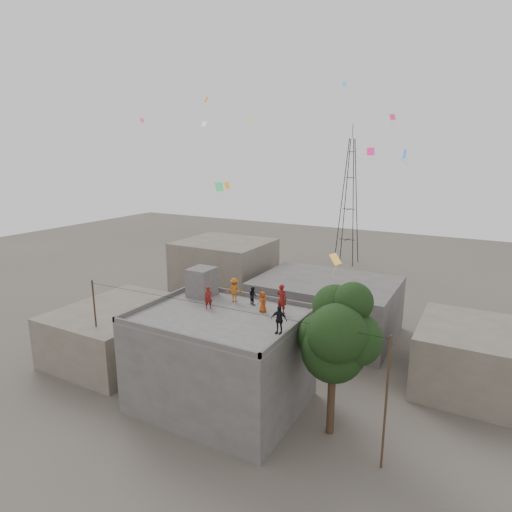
{
  "coord_description": "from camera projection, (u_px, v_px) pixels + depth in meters",
  "views": [
    {
      "loc": [
        13.96,
        -20.78,
        15.81
      ],
      "look_at": [
        1.89,
        1.23,
        9.84
      ],
      "focal_mm": 30.0,
      "sensor_mm": 36.0,
      "label": 1
    }
  ],
  "objects": [
    {
      "name": "person_dark_adult",
      "position": [
        279.0,
        320.0,
        23.65
      ],
      "size": [
        0.97,
        0.45,
        1.61
      ],
      "primitive_type": "imported",
      "rotation": [
        0.0,
        0.0,
        0.06
      ],
      "color": "black",
      "rests_on": "main_building"
    },
    {
      "name": "kites",
      "position": [
        293.0,
        147.0,
        29.45
      ],
      "size": [
        20.06,
        16.62,
        12.1
      ],
      "color": "orange",
      "rests_on": "ground"
    },
    {
      "name": "utility_line",
      "position": [
        216.0,
        359.0,
        25.73
      ],
      "size": [
        20.12,
        0.62,
        7.4
      ],
      "color": "black",
      "rests_on": "ground"
    },
    {
      "name": "stair_head_box",
      "position": [
        202.0,
        282.0,
        29.99
      ],
      "size": [
        1.6,
        1.8,
        2.0
      ],
      "primitive_type": "cube",
      "color": "#4F4C49",
      "rests_on": "main_building"
    },
    {
      "name": "main_building",
      "position": [
        221.0,
        360.0,
        27.21
      ],
      "size": [
        10.0,
        8.0,
        6.1
      ],
      "color": "#4F4C49",
      "rests_on": "ground"
    },
    {
      "name": "person_dark_child",
      "position": [
        253.0,
        296.0,
        28.31
      ],
      "size": [
        0.73,
        0.68,
        1.22
      ],
      "primitive_type": "imported",
      "rotation": [
        0.0,
        0.0,
        2.68
      ],
      "color": "black",
      "rests_on": "main_building"
    },
    {
      "name": "neighbor_west",
      "position": [
        120.0,
        331.0,
        34.3
      ],
      "size": [
        8.0,
        10.0,
        4.0
      ],
      "primitive_type": "cube",
      "color": "#61594C",
      "rests_on": "ground"
    },
    {
      "name": "transmission_tower",
      "position": [
        349.0,
        202.0,
        61.81
      ],
      "size": [
        2.97,
        2.97,
        20.01
      ],
      "color": "black",
      "rests_on": "ground"
    },
    {
      "name": "neighbor_east",
      "position": [
        471.0,
        358.0,
        29.39
      ],
      "size": [
        7.0,
        8.0,
        4.4
      ],
      "primitive_type": "cube",
      "color": "#61594C",
      "rests_on": "ground"
    },
    {
      "name": "person_orange_child",
      "position": [
        263.0,
        302.0,
        26.93
      ],
      "size": [
        0.77,
        0.63,
        1.35
      ],
      "primitive_type": "imported",
      "rotation": [
        0.0,
        0.0,
        -0.36
      ],
      "color": "#A33E12",
      "rests_on": "main_building"
    },
    {
      "name": "person_red_adult",
      "position": [
        282.0,
        299.0,
        26.66
      ],
      "size": [
        0.76,
        0.57,
        1.89
      ],
      "primitive_type": "imported",
      "rotation": [
        0.0,
        0.0,
        2.96
      ],
      "color": "maroon",
      "rests_on": "main_building"
    },
    {
      "name": "parapet",
      "position": [
        220.0,
        313.0,
        26.47
      ],
      "size": [
        10.0,
        8.0,
        0.3
      ],
      "color": "#4F4C49",
      "rests_on": "main_building"
    },
    {
      "name": "tree",
      "position": [
        337.0,
        335.0,
        23.57
      ],
      "size": [
        4.9,
        4.6,
        9.1
      ],
      "color": "black",
      "rests_on": "ground"
    },
    {
      "name": "ground",
      "position": [
        222.0,
        403.0,
        27.91
      ],
      "size": [
        140.0,
        140.0,
        0.0
      ],
      "primitive_type": "plane",
      "color": "#4C463F",
      "rests_on": "ground"
    },
    {
      "name": "person_orange_adult",
      "position": [
        234.0,
        290.0,
        28.76
      ],
      "size": [
        1.24,
        1.04,
        1.67
      ],
      "primitive_type": "imported",
      "rotation": [
        0.0,
        0.0,
        -2.67
      ],
      "color": "#AC5413",
      "rests_on": "main_building"
    },
    {
      "name": "neighbor_north",
      "position": [
        325.0,
        307.0,
        38.34
      ],
      "size": [
        12.0,
        9.0,
        5.0
      ],
      "primitive_type": "cube",
      "color": "#4F4C49",
      "rests_on": "ground"
    },
    {
      "name": "person_red_child",
      "position": [
        209.0,
        298.0,
        27.46
      ],
      "size": [
        0.63,
        0.63,
        1.48
      ],
      "primitive_type": "imported",
      "rotation": [
        0.0,
        0.0,
        0.78
      ],
      "color": "maroon",
      "rests_on": "main_building"
    },
    {
      "name": "neighbor_northwest",
      "position": [
        225.0,
        273.0,
        45.43
      ],
      "size": [
        9.0,
        8.0,
        7.0
      ],
      "primitive_type": "cube",
      "color": "#61594C",
      "rests_on": "ground"
    }
  ]
}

